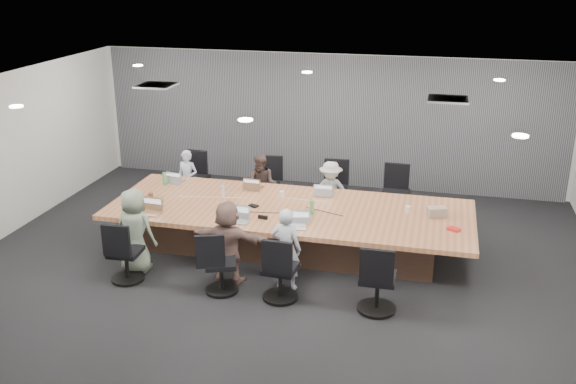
% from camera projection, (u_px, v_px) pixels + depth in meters
% --- Properties ---
extents(floor, '(10.00, 8.00, 0.00)m').
position_uv_depth(floor, '(282.00, 261.00, 10.43)').
color(floor, black).
rests_on(floor, ground).
extents(ceiling, '(10.00, 8.00, 0.00)m').
position_uv_depth(ceiling, '(282.00, 90.00, 9.47)').
color(ceiling, white).
rests_on(ceiling, wall_back).
extents(wall_back, '(10.00, 0.00, 2.80)m').
position_uv_depth(wall_back, '(328.00, 120.00, 13.60)').
color(wall_back, beige).
rests_on(wall_back, ground).
extents(wall_front, '(10.00, 0.00, 2.80)m').
position_uv_depth(wall_front, '(182.00, 307.00, 6.30)').
color(wall_front, beige).
rests_on(wall_front, ground).
extents(wall_left, '(0.00, 8.00, 2.80)m').
position_uv_depth(wall_left, '(2.00, 157.00, 11.06)').
color(wall_left, beige).
rests_on(wall_left, ground).
extents(curtain, '(9.80, 0.04, 2.80)m').
position_uv_depth(curtain, '(327.00, 121.00, 13.53)').
color(curtain, slate).
rests_on(curtain, ground).
extents(conference_table, '(6.00, 2.20, 0.74)m').
position_uv_depth(conference_table, '(289.00, 226.00, 10.75)').
color(conference_table, '#4F3527').
rests_on(conference_table, ground).
extents(chair_0, '(0.62, 0.62, 0.84)m').
position_uv_depth(chair_0, '(195.00, 182.00, 12.82)').
color(chair_0, black).
rests_on(chair_0, ground).
extents(chair_1, '(0.63, 0.63, 0.83)m').
position_uv_depth(chair_1, '(267.00, 188.00, 12.49)').
color(chair_1, black).
rests_on(chair_1, ground).
extents(chair_2, '(0.62, 0.62, 0.87)m').
position_uv_depth(chair_2, '(334.00, 193.00, 12.19)').
color(chair_2, black).
rests_on(chair_2, ground).
extents(chair_3, '(0.61, 0.61, 0.87)m').
position_uv_depth(chair_3, '(395.00, 198.00, 11.93)').
color(chair_3, black).
rests_on(chair_3, ground).
extents(chair_4, '(0.55, 0.55, 0.78)m').
position_uv_depth(chair_4, '(126.00, 257.00, 9.68)').
color(chair_4, black).
rests_on(chair_4, ground).
extents(chair_5, '(0.67, 0.67, 0.77)m').
position_uv_depth(chair_5, '(221.00, 268.00, 9.34)').
color(chair_5, black).
rests_on(chair_5, ground).
extents(chair_6, '(0.57, 0.57, 0.80)m').
position_uv_depth(chair_6, '(280.00, 274.00, 9.14)').
color(chair_6, black).
rests_on(chair_6, ground).
extents(chair_7, '(0.58, 0.58, 0.85)m').
position_uv_depth(chair_7, '(378.00, 283.00, 8.82)').
color(chair_7, black).
rests_on(chair_7, ground).
extents(person_0, '(0.46, 0.33, 1.17)m').
position_uv_depth(person_0, '(188.00, 180.00, 12.45)').
color(person_0, silver).
rests_on(person_0, ground).
extents(laptop_0, '(0.34, 0.26, 0.02)m').
position_uv_depth(laptop_0, '(176.00, 181.00, 11.89)').
color(laptop_0, '#B2B2B7').
rests_on(laptop_0, conference_table).
extents(person_1, '(0.62, 0.50, 1.19)m').
position_uv_depth(person_1, '(262.00, 185.00, 12.11)').
color(person_1, '#453531').
rests_on(person_1, ground).
extents(laptop_1, '(0.34, 0.24, 0.02)m').
position_uv_depth(laptop_1, '(253.00, 187.00, 11.55)').
color(laptop_1, '#8C6647').
rests_on(laptop_1, conference_table).
extents(person_2, '(0.76, 0.44, 1.16)m').
position_uv_depth(person_2, '(330.00, 192.00, 11.82)').
color(person_2, '#ABAFAB').
rests_on(person_2, ground).
extents(laptop_2, '(0.35, 0.25, 0.02)m').
position_uv_depth(laptop_2, '(325.00, 193.00, 11.26)').
color(laptop_2, '#B2B2B7').
rests_on(laptop_2, conference_table).
extents(person_4, '(0.70, 0.50, 1.35)m').
position_uv_depth(person_4, '(135.00, 231.00, 9.90)').
color(person_4, gray).
rests_on(person_4, ground).
extents(laptop_4, '(0.37, 0.27, 0.02)m').
position_uv_depth(laptop_4, '(150.00, 213.00, 10.38)').
color(laptop_4, '#8C6647').
rests_on(laptop_4, conference_table).
extents(person_5, '(1.21, 0.42, 1.29)m').
position_uv_depth(person_5, '(228.00, 242.00, 9.57)').
color(person_5, '#816157').
rests_on(person_5, ground).
extents(laptop_5, '(0.31, 0.23, 0.02)m').
position_uv_depth(laptop_5, '(239.00, 222.00, 10.04)').
color(laptop_5, '#B2B2B7').
rests_on(laptop_5, conference_table).
extents(person_6, '(0.49, 0.36, 1.26)m').
position_uv_depth(person_6, '(286.00, 249.00, 9.38)').
color(person_6, silver).
rests_on(person_6, ground).
extents(laptop_6, '(0.38, 0.30, 0.02)m').
position_uv_depth(laptop_6, '(295.00, 227.00, 9.84)').
color(laptop_6, '#B2B2B7').
rests_on(laptop_6, conference_table).
extents(bottle_green_left, '(0.08, 0.08, 0.24)m').
position_uv_depth(bottle_green_left, '(165.00, 179.00, 11.65)').
color(bottle_green_left, '#4EA05C').
rests_on(bottle_green_left, conference_table).
extents(bottle_green_right, '(0.09, 0.09, 0.23)m').
position_uv_depth(bottle_green_right, '(312.00, 207.00, 10.32)').
color(bottle_green_right, '#4EA05C').
rests_on(bottle_green_right, conference_table).
extents(bottle_clear, '(0.08, 0.08, 0.21)m').
position_uv_depth(bottle_clear, '(223.00, 191.00, 11.06)').
color(bottle_clear, silver).
rests_on(bottle_clear, conference_table).
extents(cup_white_far, '(0.11, 0.11, 0.10)m').
position_uv_depth(cup_white_far, '(282.00, 194.00, 11.09)').
color(cup_white_far, white).
rests_on(cup_white_far, conference_table).
extents(cup_white_near, '(0.12, 0.12, 0.11)m').
position_uv_depth(cup_white_near, '(408.00, 209.00, 10.41)').
color(cup_white_near, white).
rests_on(cup_white_near, conference_table).
extents(mug_brown, '(0.10, 0.10, 0.10)m').
position_uv_depth(mug_brown, '(151.00, 196.00, 11.01)').
color(mug_brown, brown).
rests_on(mug_brown, conference_table).
extents(mic_left, '(0.18, 0.15, 0.03)m').
position_uv_depth(mic_left, '(253.00, 206.00, 10.67)').
color(mic_left, black).
rests_on(mic_left, conference_table).
extents(mic_right, '(0.15, 0.10, 0.03)m').
position_uv_depth(mic_right, '(309.00, 211.00, 10.43)').
color(mic_right, black).
rests_on(mic_right, conference_table).
extents(stapler, '(0.16, 0.06, 0.06)m').
position_uv_depth(stapler, '(263.00, 217.00, 10.16)').
color(stapler, black).
rests_on(stapler, conference_table).
extents(canvas_bag, '(0.33, 0.26, 0.15)m').
position_uv_depth(canvas_bag, '(437.00, 212.00, 10.24)').
color(canvas_bag, tan).
rests_on(canvas_bag, conference_table).
extents(snack_packet, '(0.22, 0.19, 0.04)m').
position_uv_depth(snack_packet, '(454.00, 229.00, 9.74)').
color(snack_packet, red).
rests_on(snack_packet, conference_table).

